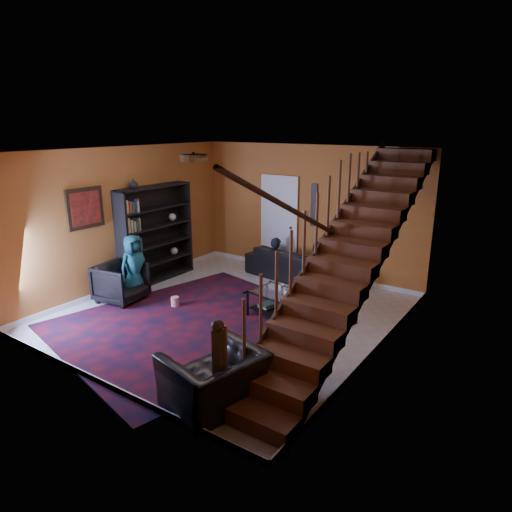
{
  "coord_description": "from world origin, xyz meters",
  "views": [
    {
      "loc": [
        4.56,
        -5.83,
        3.22
      ],
      "look_at": [
        0.27,
        0.4,
        1.01
      ],
      "focal_mm": 32.0,
      "sensor_mm": 36.0,
      "label": 1
    }
  ],
  "objects_px": {
    "bookshelf": "(156,236)",
    "sofa": "(296,264)",
    "armchair_left": "(121,283)",
    "armchair_right": "(214,380)",
    "coffee_table": "(284,304)"
  },
  "relations": [
    {
      "from": "armchair_left",
      "to": "armchair_right",
      "type": "distance_m",
      "value": 3.89
    },
    {
      "from": "armchair_right",
      "to": "coffee_table",
      "type": "height_order",
      "value": "armchair_right"
    },
    {
      "from": "bookshelf",
      "to": "sofa",
      "type": "distance_m",
      "value": 3.0
    },
    {
      "from": "armchair_left",
      "to": "coffee_table",
      "type": "height_order",
      "value": "armchair_left"
    },
    {
      "from": "armchair_right",
      "to": "coffee_table",
      "type": "bearing_deg",
      "value": -152.99
    },
    {
      "from": "bookshelf",
      "to": "sofa",
      "type": "relative_size",
      "value": 0.91
    },
    {
      "from": "bookshelf",
      "to": "sofa",
      "type": "xyz_separation_m",
      "value": [
        2.39,
        1.7,
        -0.64
      ]
    },
    {
      "from": "bookshelf",
      "to": "armchair_right",
      "type": "xyz_separation_m",
      "value": [
        3.9,
        -2.85,
        -0.62
      ]
    },
    {
      "from": "sofa",
      "to": "armchair_right",
      "type": "distance_m",
      "value": 4.8
    },
    {
      "from": "armchair_left",
      "to": "armchair_right",
      "type": "bearing_deg",
      "value": -122.18
    },
    {
      "from": "bookshelf",
      "to": "coffee_table",
      "type": "xyz_separation_m",
      "value": [
        3.25,
        -0.2,
        -0.71
      ]
    },
    {
      "from": "bookshelf",
      "to": "armchair_left",
      "type": "relative_size",
      "value": 2.49
    },
    {
      "from": "coffee_table",
      "to": "armchair_left",
      "type": "bearing_deg",
      "value": -159.72
    },
    {
      "from": "sofa",
      "to": "armchair_left",
      "type": "distance_m",
      "value": 3.6
    },
    {
      "from": "bookshelf",
      "to": "armchair_right",
      "type": "bearing_deg",
      "value": -36.12
    }
  ]
}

